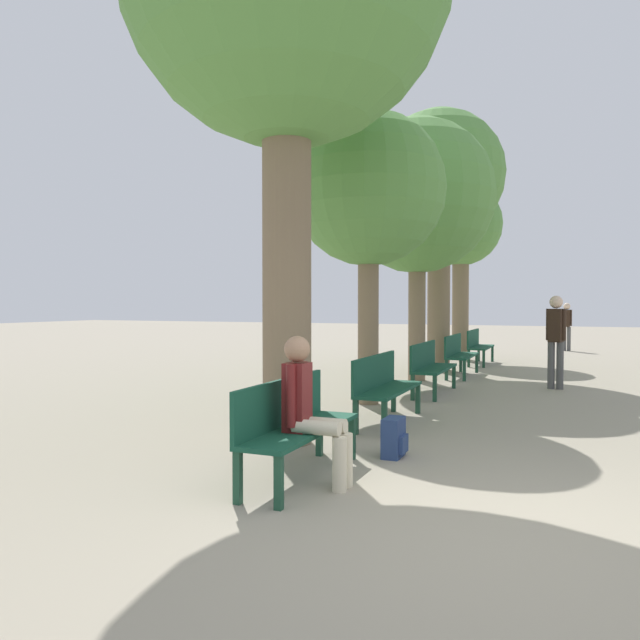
{
  "coord_description": "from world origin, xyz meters",
  "views": [
    {
      "loc": [
        0.46,
        -4.22,
        1.56
      ],
      "look_at": [
        -3.26,
        4.76,
        1.29
      ],
      "focal_mm": 35.0,
      "sensor_mm": 36.0,
      "label": 1
    }
  ],
  "objects_px": {
    "backpack": "(394,438)",
    "bench_row_3": "(458,352)",
    "person_seated": "(309,406)",
    "bench_row_4": "(478,344)",
    "tree_row_4": "(461,229)",
    "pedestrian_mid": "(556,336)",
    "bench_row_0": "(293,420)",
    "tree_row_3": "(439,179)",
    "pedestrian_near": "(567,323)",
    "bench_row_1": "(383,383)",
    "tree_row_2": "(417,197)",
    "bench_row_2": "(430,364)",
    "tree_row_1": "(369,191)"
  },
  "relations": [
    {
      "from": "tree_row_3",
      "to": "pedestrian_near",
      "type": "distance_m",
      "value": 8.53
    },
    {
      "from": "bench_row_1",
      "to": "bench_row_2",
      "type": "bearing_deg",
      "value": 90.0
    },
    {
      "from": "bench_row_3",
      "to": "tree_row_1",
      "type": "xyz_separation_m",
      "value": [
        -0.65,
        -4.18,
        2.76
      ]
    },
    {
      "from": "bench_row_0",
      "to": "person_seated",
      "type": "distance_m",
      "value": 0.32
    },
    {
      "from": "bench_row_4",
      "to": "backpack",
      "type": "distance_m",
      "value": 10.06
    },
    {
      "from": "bench_row_0",
      "to": "bench_row_3",
      "type": "distance_m",
      "value": 8.33
    },
    {
      "from": "bench_row_3",
      "to": "tree_row_1",
      "type": "height_order",
      "value": "tree_row_1"
    },
    {
      "from": "bench_row_4",
      "to": "backpack",
      "type": "bearing_deg",
      "value": -86.4
    },
    {
      "from": "bench_row_0",
      "to": "pedestrian_near",
      "type": "relative_size",
      "value": 1.12
    },
    {
      "from": "bench_row_0",
      "to": "bench_row_2",
      "type": "height_order",
      "value": "same"
    },
    {
      "from": "tree_row_2",
      "to": "backpack",
      "type": "bearing_deg",
      "value": -78.39
    },
    {
      "from": "bench_row_1",
      "to": "bench_row_3",
      "type": "distance_m",
      "value": 5.55
    },
    {
      "from": "bench_row_0",
      "to": "pedestrian_near",
      "type": "xyz_separation_m",
      "value": [
        2.02,
        16.71,
        0.37
      ]
    },
    {
      "from": "tree_row_4",
      "to": "bench_row_1",
      "type": "bearing_deg",
      "value": -86.11
    },
    {
      "from": "pedestrian_mid",
      "to": "tree_row_3",
      "type": "bearing_deg",
      "value": 137.42
    },
    {
      "from": "tree_row_4",
      "to": "bench_row_3",
      "type": "bearing_deg",
      "value": -80.78
    },
    {
      "from": "bench_row_0",
      "to": "bench_row_2",
      "type": "relative_size",
      "value": 1.0
    },
    {
      "from": "bench_row_2",
      "to": "tree_row_3",
      "type": "height_order",
      "value": "tree_row_3"
    },
    {
      "from": "backpack",
      "to": "bench_row_3",
      "type": "bearing_deg",
      "value": 94.97
    },
    {
      "from": "tree_row_4",
      "to": "pedestrian_mid",
      "type": "distance_m",
      "value": 6.49
    },
    {
      "from": "bench_row_3",
      "to": "person_seated",
      "type": "distance_m",
      "value": 8.48
    },
    {
      "from": "person_seated",
      "to": "backpack",
      "type": "distance_m",
      "value": 1.37
    },
    {
      "from": "bench_row_0",
      "to": "backpack",
      "type": "xyz_separation_m",
      "value": [
        0.63,
        1.07,
        -0.32
      ]
    },
    {
      "from": "backpack",
      "to": "bench_row_0",
      "type": "bearing_deg",
      "value": -120.61
    },
    {
      "from": "tree_row_1",
      "to": "tree_row_2",
      "type": "xyz_separation_m",
      "value": [
        0.0,
        3.15,
        0.4
      ]
    },
    {
      "from": "bench_row_1",
      "to": "tree_row_2",
      "type": "bearing_deg",
      "value": 98.17
    },
    {
      "from": "bench_row_0",
      "to": "bench_row_1",
      "type": "xyz_separation_m",
      "value": [
        0.0,
        2.78,
        0.0
      ]
    },
    {
      "from": "bench_row_2",
      "to": "backpack",
      "type": "relative_size",
      "value": 4.37
    },
    {
      "from": "tree_row_1",
      "to": "pedestrian_mid",
      "type": "distance_m",
      "value": 4.51
    },
    {
      "from": "bench_row_2",
      "to": "tree_row_3",
      "type": "relative_size",
      "value": 0.29
    },
    {
      "from": "bench_row_3",
      "to": "tree_row_2",
      "type": "relative_size",
      "value": 0.33
    },
    {
      "from": "tree_row_4",
      "to": "backpack",
      "type": "relative_size",
      "value": 12.11
    },
    {
      "from": "bench_row_4",
      "to": "bench_row_1",
      "type": "bearing_deg",
      "value": -90.0
    },
    {
      "from": "tree_row_4",
      "to": "pedestrian_near",
      "type": "xyz_separation_m",
      "value": [
        2.67,
        4.39,
        -2.7
      ]
    },
    {
      "from": "bench_row_1",
      "to": "backpack",
      "type": "xyz_separation_m",
      "value": [
        0.63,
        -1.71,
        -0.32
      ]
    },
    {
      "from": "bench_row_0",
      "to": "pedestrian_mid",
      "type": "distance_m",
      "value": 7.29
    },
    {
      "from": "tree_row_1",
      "to": "bench_row_2",
      "type": "bearing_deg",
      "value": 65.2
    },
    {
      "from": "person_seated",
      "to": "bench_row_4",
      "type": "bearing_deg",
      "value": 91.16
    },
    {
      "from": "bench_row_4",
      "to": "tree_row_1",
      "type": "relative_size",
      "value": 0.39
    },
    {
      "from": "bench_row_1",
      "to": "backpack",
      "type": "distance_m",
      "value": 1.85
    },
    {
      "from": "bench_row_4",
      "to": "tree_row_3",
      "type": "distance_m",
      "value": 4.3
    },
    {
      "from": "bench_row_2",
      "to": "bench_row_4",
      "type": "height_order",
      "value": "same"
    },
    {
      "from": "bench_row_3",
      "to": "tree_row_2",
      "type": "bearing_deg",
      "value": -122.15
    },
    {
      "from": "tree_row_1",
      "to": "bench_row_4",
      "type": "bearing_deg",
      "value": 84.67
    },
    {
      "from": "bench_row_3",
      "to": "tree_row_3",
      "type": "relative_size",
      "value": 0.29
    },
    {
      "from": "tree_row_2",
      "to": "person_seated",
      "type": "relative_size",
      "value": 4.1
    },
    {
      "from": "bench_row_4",
      "to": "pedestrian_mid",
      "type": "height_order",
      "value": "pedestrian_mid"
    },
    {
      "from": "backpack",
      "to": "pedestrian_near",
      "type": "relative_size",
      "value": 0.26
    },
    {
      "from": "person_seated",
      "to": "tree_row_1",
      "type": "bearing_deg",
      "value": 101.51
    },
    {
      "from": "tree_row_3",
      "to": "pedestrian_near",
      "type": "relative_size",
      "value": 3.87
    }
  ]
}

